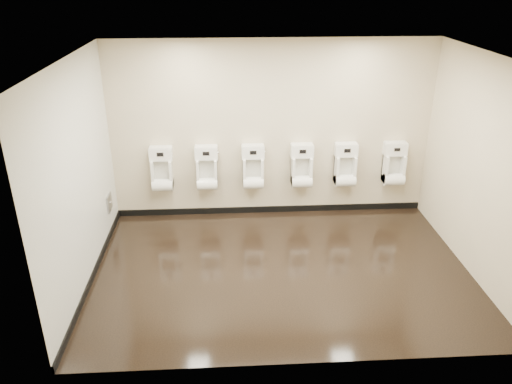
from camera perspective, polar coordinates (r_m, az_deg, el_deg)
ground at (r=6.82m, az=2.95°, el=-8.84°), size 5.00×3.50×0.00m
ceiling at (r=5.78m, az=3.56°, el=15.07°), size 5.00×3.50×0.00m
back_wall at (r=7.80m, az=1.78°, el=6.99°), size 5.00×0.02×2.80m
front_wall at (r=4.61m, az=5.66°, el=-6.16°), size 5.00×0.02×2.80m
left_wall at (r=6.39m, az=-19.68°, el=1.48°), size 0.02×3.50×2.80m
right_wall at (r=6.90m, az=24.33°, el=2.41°), size 0.02×3.50×2.80m
tile_overlay_left at (r=6.38m, az=-19.63°, el=1.48°), size 0.01×3.50×2.80m
skirting_back at (r=8.29m, az=1.67°, el=-1.97°), size 5.00×0.02×0.10m
skirting_left at (r=6.99m, az=-18.02°, el=-8.76°), size 0.02×3.50×0.10m
access_panel at (r=7.79m, az=-16.43°, el=-1.17°), size 0.04×0.25×0.25m
urinal_0 at (r=7.93m, az=-10.68°, el=2.25°), size 0.37×0.27×0.68m
urinal_1 at (r=7.87m, az=-5.63°, el=2.39°), size 0.37×0.27×0.68m
urinal_2 at (r=7.87m, az=-0.34°, el=2.52°), size 0.37×0.27×0.68m
urinal_3 at (r=7.94m, az=5.24°, el=2.64°), size 0.37×0.27×0.68m
urinal_4 at (r=8.08m, az=10.16°, el=2.72°), size 0.37×0.27×0.68m
urinal_5 at (r=8.30m, az=15.49°, el=2.78°), size 0.37×0.27×0.68m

